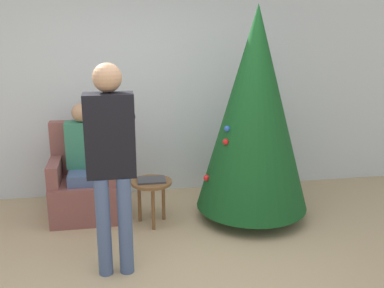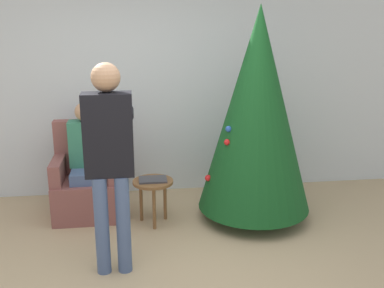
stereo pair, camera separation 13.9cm
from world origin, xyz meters
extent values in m
cube|color=silver|center=(0.00, 2.23, 1.35)|extent=(8.00, 0.06, 2.70)
cylinder|color=brown|center=(1.13, 1.26, 0.07)|extent=(0.10, 0.10, 0.14)
cone|color=#144C1E|center=(1.13, 1.26, 1.19)|extent=(1.19, 1.19, 2.11)
sphere|color=#2856B2|center=(0.81, 1.12, 1.04)|extent=(0.06, 0.06, 0.06)
sphere|color=white|center=(1.22, 1.42, 1.63)|extent=(0.07, 0.07, 0.07)
sphere|color=red|center=(0.79, 1.08, 0.91)|extent=(0.06, 0.06, 0.06)
sphere|color=red|center=(0.63, 1.22, 0.49)|extent=(0.07, 0.07, 0.07)
sphere|color=white|center=(1.25, 1.42, 1.56)|extent=(0.07, 0.07, 0.07)
cube|color=brown|center=(-0.65, 1.55, 0.21)|extent=(0.72, 0.64, 0.42)
cube|color=brown|center=(-0.65, 1.81, 0.72)|extent=(0.72, 0.14, 0.60)
cube|color=brown|center=(-0.95, 1.55, 0.54)|extent=(0.12, 0.58, 0.24)
cube|color=brown|center=(-0.35, 1.55, 0.54)|extent=(0.12, 0.58, 0.24)
cylinder|color=#475B84|center=(-0.75, 1.35, 0.21)|extent=(0.11, 0.11, 0.42)
cylinder|color=#475B84|center=(-0.55, 1.35, 0.21)|extent=(0.11, 0.11, 0.42)
cube|color=#475B84|center=(-0.65, 1.50, 0.48)|extent=(0.32, 0.40, 0.12)
cube|color=#337A5B|center=(-0.65, 1.65, 0.79)|extent=(0.36, 0.20, 0.50)
sphere|color=tan|center=(-0.65, 1.65, 1.14)|extent=(0.20, 0.20, 0.20)
cylinder|color=#475B84|center=(-0.42, 0.35, 0.43)|extent=(0.12, 0.12, 0.86)
cylinder|color=#475B84|center=(-0.24, 0.35, 0.43)|extent=(0.12, 0.12, 0.86)
cube|color=black|center=(-0.33, 0.41, 1.20)|extent=(0.40, 0.20, 0.68)
sphere|color=tan|center=(-0.33, 0.44, 1.66)|extent=(0.23, 0.23, 0.23)
cylinder|color=black|center=(-0.50, 0.60, 1.34)|extent=(0.08, 0.30, 0.08)
cylinder|color=black|center=(-0.16, 0.60, 1.34)|extent=(0.08, 0.30, 0.08)
cube|color=white|center=(-0.16, 0.79, 1.34)|extent=(0.04, 0.14, 0.04)
cylinder|color=brown|center=(0.05, 1.26, 0.46)|extent=(0.42, 0.42, 0.03)
cylinder|color=brown|center=(0.05, 1.11, 0.22)|extent=(0.04, 0.04, 0.45)
cylinder|color=brown|center=(0.18, 1.33, 0.22)|extent=(0.04, 0.04, 0.45)
cylinder|color=brown|center=(-0.08, 1.33, 0.22)|extent=(0.04, 0.04, 0.45)
cube|color=#38383D|center=(0.05, 1.26, 0.49)|extent=(0.29, 0.21, 0.02)
camera|label=1|loc=(-0.26, -3.12, 2.12)|focal=42.00mm
camera|label=2|loc=(-0.12, -3.14, 2.12)|focal=42.00mm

